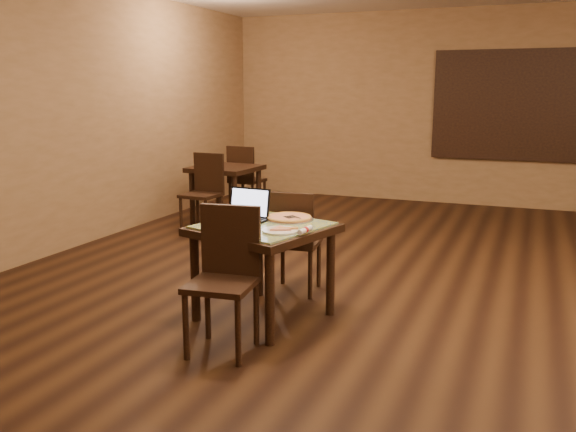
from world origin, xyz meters
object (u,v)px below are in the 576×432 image
at_px(laptop, 246,212).
at_px(pizza_pan, 289,219).
at_px(other_table_b_chair_far, 244,176).
at_px(other_table_b_chair_near, 205,188).
at_px(other_table_b, 226,176).
at_px(chair_main_far, 294,237).
at_px(tiled_table, 263,237).
at_px(chair_main_near, 226,270).

relative_size(laptop, pizza_pan, 0.97).
bearing_deg(other_table_b_chair_far, pizza_pan, 124.91).
distance_m(laptop, pizza_pan, 0.35).
bearing_deg(other_table_b_chair_near, other_table_b, 94.04).
relative_size(pizza_pan, other_table_b, 0.45).
relative_size(laptop, other_table_b_chair_near, 0.38).
height_order(laptop, pizza_pan, laptop).
height_order(chair_main_far, other_table_b_chair_near, other_table_b_chair_near).
bearing_deg(other_table_b, tiled_table, -53.98).
relative_size(chair_main_near, other_table_b, 1.15).
bearing_deg(laptop, tiled_table, -23.98).
xyz_separation_m(tiled_table, pizza_pan, (0.12, 0.24, 0.11)).
bearing_deg(other_table_b_chair_far, other_table_b, 94.04).
distance_m(tiled_table, chair_main_near, 0.62).
distance_m(laptop, other_table_b, 3.42).
relative_size(tiled_table, pizza_pan, 2.90).
height_order(chair_main_far, other_table_b_chair_far, other_table_b_chair_far).
bearing_deg(laptop, chair_main_near, -70.89).
height_order(laptop, other_table_b_chair_near, laptop).
relative_size(tiled_table, chair_main_far, 1.22).
relative_size(chair_main_near, other_table_b_chair_far, 1.01).
height_order(chair_main_near, other_table_b_chair_far, chair_main_near).
xyz_separation_m(laptop, other_table_b_chair_near, (-1.73, 2.36, -0.27)).
bearing_deg(chair_main_near, other_table_b_chair_near, 115.54).
bearing_deg(laptop, other_table_b_chair_far, 120.73).
bearing_deg(laptop, pizza_pan, 26.78).
height_order(tiled_table, other_table_b_chair_far, other_table_b_chair_far).
bearing_deg(other_table_b_chair_far, other_table_b_chair_near, 94.04).
xyz_separation_m(pizza_pan, other_table_b_chair_far, (-2.07, 3.38, -0.21)).
bearing_deg(pizza_pan, tiled_table, -116.57).
relative_size(chair_main_far, laptop, 2.45).
bearing_deg(laptop, other_table_b_chair_near, 130.69).
bearing_deg(other_table_b_chair_near, laptop, -50.13).
height_order(other_table_b, other_table_b_chair_far, other_table_b_chair_far).
bearing_deg(tiled_table, chair_main_near, -74.84).
xyz_separation_m(chair_main_near, other_table_b_chair_far, (-1.94, 4.24, -0.01)).
distance_m(chair_main_far, pizza_pan, 0.46).
bearing_deg(other_table_b, pizza_pan, -50.19).
xyz_separation_m(other_table_b, other_table_b_chair_near, (0.01, -0.58, -0.08)).
bearing_deg(other_table_b_chair_near, pizza_pan, -43.76).
distance_m(tiled_table, other_table_b_chair_near, 3.13).
xyz_separation_m(tiled_table, other_table_b_chair_far, (-1.95, 3.62, -0.10)).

